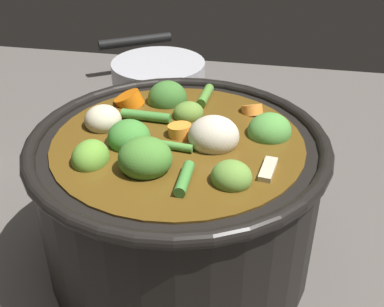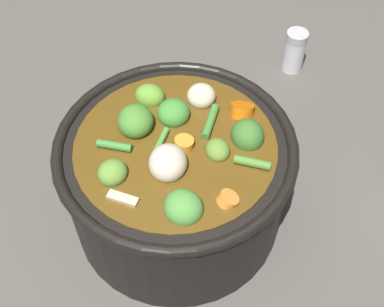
{
  "view_description": "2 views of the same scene",
  "coord_description": "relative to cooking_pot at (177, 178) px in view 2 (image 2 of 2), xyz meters",
  "views": [
    {
      "loc": [
        -0.08,
        0.36,
        0.36
      ],
      "look_at": [
        -0.01,
        -0.02,
        0.12
      ],
      "focal_mm": 45.16,
      "sensor_mm": 36.0,
      "label": 1
    },
    {
      "loc": [
        -0.35,
        -0.1,
        0.57
      ],
      "look_at": [
        0.01,
        -0.02,
        0.11
      ],
      "focal_mm": 47.65,
      "sensor_mm": 36.0,
      "label": 2
    }
  ],
  "objects": [
    {
      "name": "ground_plane",
      "position": [
        -0.0,
        0.0,
        -0.08
      ],
      "size": [
        1.1,
        1.1,
        0.0
      ],
      "primitive_type": "plane",
      "color": "#514C47"
    },
    {
      "name": "cooking_pot",
      "position": [
        0.0,
        0.0,
        0.0
      ],
      "size": [
        0.27,
        0.27,
        0.17
      ],
      "color": "black",
      "rests_on": "ground_plane"
    },
    {
      "name": "salt_shaker",
      "position": [
        0.31,
        -0.12,
        -0.04
      ],
      "size": [
        0.03,
        0.03,
        0.07
      ],
      "color": "silver",
      "rests_on": "ground_plane"
    }
  ]
}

